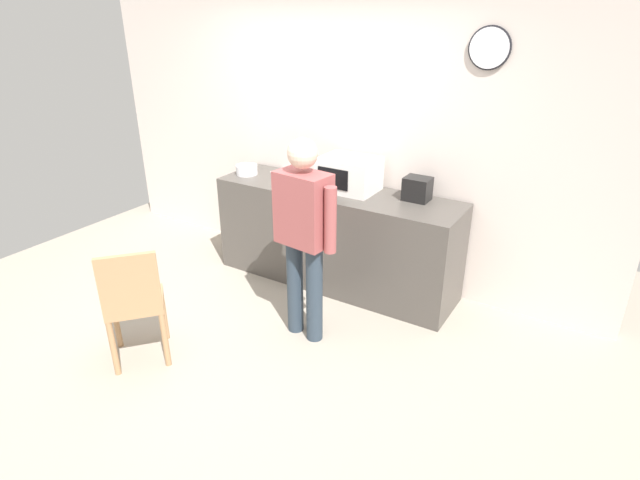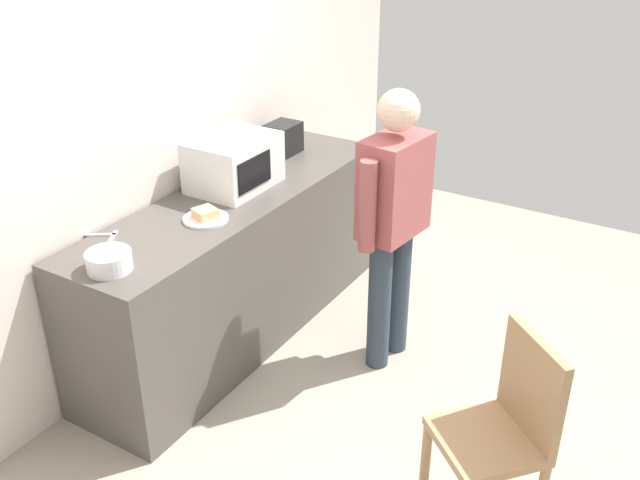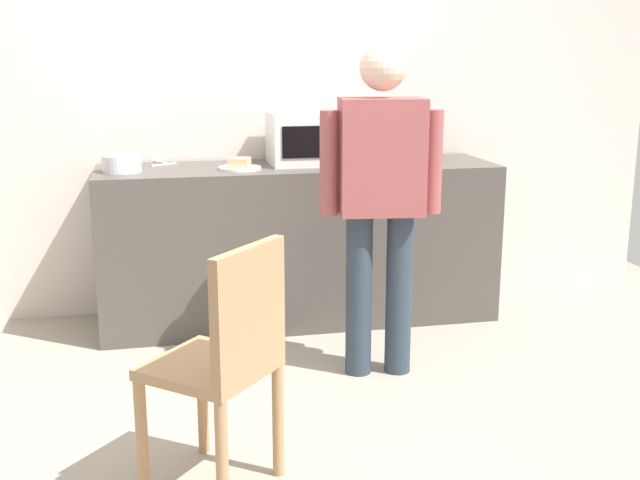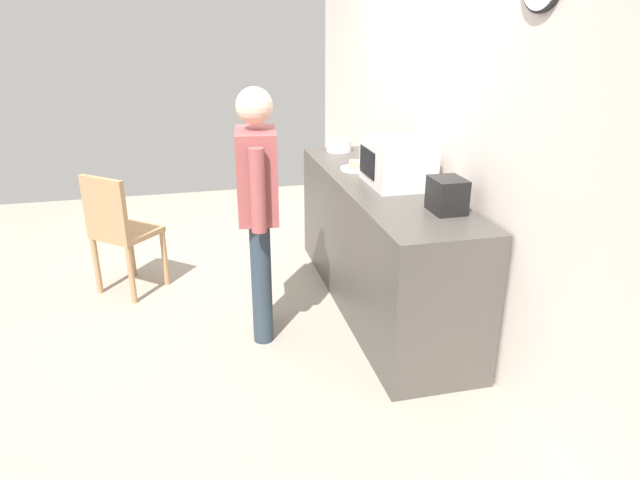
# 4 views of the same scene
# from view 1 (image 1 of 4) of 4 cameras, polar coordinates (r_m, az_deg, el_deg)

# --- Properties ---
(ground_plane) EXTENTS (6.00, 6.00, 0.00)m
(ground_plane) POSITION_cam_1_polar(r_m,az_deg,el_deg) (4.33, -9.83, -10.25)
(ground_plane) COLOR #9E9384
(back_wall) EXTENTS (5.40, 0.13, 2.60)m
(back_wall) POSITION_cam_1_polar(r_m,az_deg,el_deg) (4.99, 1.36, 11.30)
(back_wall) COLOR silver
(back_wall) RESTS_ON ground_plane
(kitchen_counter) EXTENTS (2.32, 0.62, 0.93)m
(kitchen_counter) POSITION_cam_1_polar(r_m,az_deg,el_deg) (4.82, 1.75, 0.29)
(kitchen_counter) COLOR #4C4742
(kitchen_counter) RESTS_ON ground_plane
(microwave) EXTENTS (0.50, 0.39, 0.30)m
(microwave) POSITION_cam_1_polar(r_m,az_deg,el_deg) (4.62, 3.27, 7.34)
(microwave) COLOR silver
(microwave) RESTS_ON kitchen_counter
(sandwich_plate) EXTENTS (0.24, 0.24, 0.07)m
(sandwich_plate) POSITION_cam_1_polar(r_m,az_deg,el_deg) (4.76, -2.35, 6.25)
(sandwich_plate) COLOR white
(sandwich_plate) RESTS_ON kitchen_counter
(salad_bowl) EXTENTS (0.21, 0.21, 0.09)m
(salad_bowl) POSITION_cam_1_polar(r_m,az_deg,el_deg) (5.15, -8.16, 7.76)
(salad_bowl) COLOR white
(salad_bowl) RESTS_ON kitchen_counter
(toaster) EXTENTS (0.22, 0.18, 0.20)m
(toaster) POSITION_cam_1_polar(r_m,az_deg,el_deg) (4.45, 10.78, 5.61)
(toaster) COLOR black
(toaster) RESTS_ON kitchen_counter
(fork_utensil) EXTENTS (0.11, 0.15, 0.01)m
(fork_utensil) POSITION_cam_1_polar(r_m,az_deg,el_deg) (5.27, -4.07, 7.83)
(fork_utensil) COLOR silver
(fork_utensil) RESTS_ON kitchen_counter
(spoon_utensil) EXTENTS (0.16, 0.11, 0.01)m
(spoon_utensil) POSITION_cam_1_polar(r_m,az_deg,el_deg) (5.20, -4.59, 7.59)
(spoon_utensil) COLOR silver
(spoon_utensil) RESTS_ON kitchen_counter
(person_standing) EXTENTS (0.59, 0.29, 1.62)m
(person_standing) POSITION_cam_1_polar(r_m,az_deg,el_deg) (3.82, -1.83, 1.41)
(person_standing) COLOR #2B3946
(person_standing) RESTS_ON ground_plane
(wooden_chair) EXTENTS (0.56, 0.56, 0.94)m
(wooden_chair) POSITION_cam_1_polar(r_m,az_deg,el_deg) (3.92, -20.03, -6.43)
(wooden_chair) COLOR #A87F56
(wooden_chair) RESTS_ON ground_plane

